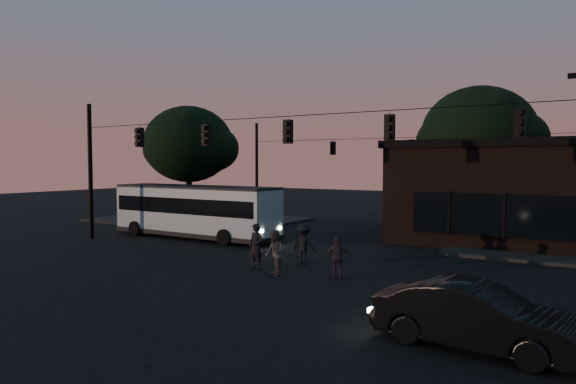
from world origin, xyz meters
The scene contains 13 objects.
ground centered at (0.00, 0.00, 0.00)m, with size 120.00×120.00×0.00m, color black.
sidewalk_far_left centered at (-14.00, 14.00, 0.07)m, with size 14.00×10.00×0.15m, color black.
building centered at (9.00, 15.97, 2.71)m, with size 15.40×10.41×5.40m.
tree_behind centered at (4.00, 22.00, 6.19)m, with size 7.60×7.60×9.43m.
tree_left centered at (-14.00, 13.00, 5.57)m, with size 6.40×6.40×8.30m.
signal_rig_near centered at (0.00, 4.00, 4.45)m, with size 26.24×0.30×7.50m.
signal_rig_far centered at (0.00, 20.00, 4.20)m, with size 26.24×0.30×7.50m.
bus centered at (-8.18, 7.20, 1.66)m, with size 10.56×2.74×2.96m.
car centered at (9.06, -2.48, 0.75)m, with size 1.59×4.57×1.51m, color black.
pedestrian_a centered at (-0.27, 2.03, 0.92)m, with size 0.67×0.44×1.83m, color black.
pedestrian_b centered at (0.99, 1.45, 0.86)m, with size 0.83×0.65×1.72m, color #413C3B.
pedestrian_c centered at (3.25, 2.24, 0.79)m, with size 0.93×0.39×1.58m, color #2A252D.
pedestrian_d centered at (0.80, 3.99, 0.84)m, with size 1.09×0.62×1.68m, color black.
Camera 1 is at (11.49, -14.44, 4.22)m, focal length 32.00 mm.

